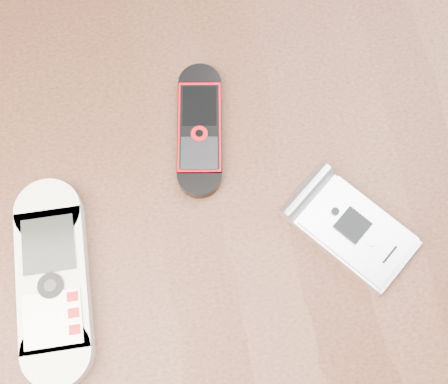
{
  "coord_description": "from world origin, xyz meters",
  "views": [
    {
      "loc": [
        -0.03,
        -0.17,
        1.26
      ],
      "look_at": [
        0.01,
        0.0,
        0.76
      ],
      "focal_mm": 50.0,
      "sensor_mm": 36.0,
      "label": 1
    }
  ],
  "objects_px": {
    "table": "(219,230)",
    "nokia_white": "(53,280)",
    "nokia_black_red": "(200,129)",
    "motorola_razr": "(354,230)"
  },
  "relations": [
    {
      "from": "nokia_black_red",
      "to": "motorola_razr",
      "type": "bearing_deg",
      "value": -36.3
    },
    {
      "from": "nokia_white",
      "to": "motorola_razr",
      "type": "bearing_deg",
      "value": 1.16
    },
    {
      "from": "table",
      "to": "nokia_black_red",
      "type": "bearing_deg",
      "value": 94.71
    },
    {
      "from": "nokia_white",
      "to": "nokia_black_red",
      "type": "height_order",
      "value": "nokia_white"
    },
    {
      "from": "table",
      "to": "nokia_white",
      "type": "bearing_deg",
      "value": -161.34
    },
    {
      "from": "table",
      "to": "nokia_white",
      "type": "height_order",
      "value": "nokia_white"
    },
    {
      "from": "nokia_black_red",
      "to": "motorola_razr",
      "type": "relative_size",
      "value": 1.14
    },
    {
      "from": "table",
      "to": "nokia_white",
      "type": "distance_m",
      "value": 0.19
    },
    {
      "from": "motorola_razr",
      "to": "nokia_white",
      "type": "bearing_deg",
      "value": 140.88
    },
    {
      "from": "table",
      "to": "motorola_razr",
      "type": "bearing_deg",
      "value": -26.34
    }
  ]
}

